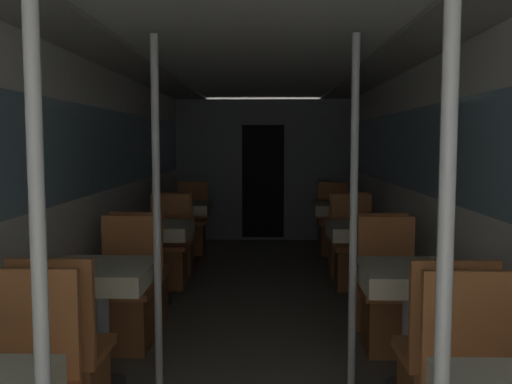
# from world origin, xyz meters

# --- Properties ---
(wall_left) EXTENTS (0.05, 10.13, 2.15)m
(wall_left) POSITION_xyz_m (-1.36, 3.67, 1.13)
(wall_left) COLOR silver
(wall_left) RESTS_ON ground_plane
(wall_right) EXTENTS (0.05, 10.13, 2.15)m
(wall_right) POSITION_xyz_m (1.36, 3.67, 1.13)
(wall_right) COLOR silver
(wall_right) RESTS_ON ground_plane
(ceiling_panel) EXTENTS (2.71, 10.13, 0.07)m
(ceiling_panel) POSITION_xyz_m (0.00, 3.67, 2.19)
(ceiling_panel) COLOR silver
(ceiling_panel) RESTS_ON wall_left
(bulkhead_far) EXTENTS (2.66, 0.09, 2.15)m
(bulkhead_far) POSITION_xyz_m (0.00, 7.88, 1.07)
(bulkhead_far) COLOR slate
(bulkhead_far) RESTS_ON ground_plane
(support_pole_left_0) EXTENTS (0.05, 0.05, 2.15)m
(support_pole_left_0) POSITION_xyz_m (-0.60, 0.79, 1.07)
(support_pole_left_0) COLOR silver
(support_pole_left_0) RESTS_ON ground_plane
(dining_table_left_1) EXTENTS (0.64, 0.64, 0.75)m
(dining_table_left_1) POSITION_xyz_m (-0.96, 2.57, 0.64)
(dining_table_left_1) COLOR #4C4C51
(dining_table_left_1) RESTS_ON ground_plane
(chair_left_near_1) EXTENTS (0.42, 0.42, 0.96)m
(chair_left_near_1) POSITION_xyz_m (-0.96, 1.95, 0.30)
(chair_left_near_1) COLOR #9C5B31
(chair_left_near_1) RESTS_ON ground_plane
(chair_left_far_1) EXTENTS (0.42, 0.42, 0.96)m
(chair_left_far_1) POSITION_xyz_m (-0.96, 3.19, 0.30)
(chair_left_far_1) COLOR #9C5B31
(chair_left_far_1) RESTS_ON ground_plane
(support_pole_left_1) EXTENTS (0.05, 0.05, 2.15)m
(support_pole_left_1) POSITION_xyz_m (-0.60, 2.57, 1.07)
(support_pole_left_1) COLOR silver
(support_pole_left_1) RESTS_ON ground_plane
(dining_table_left_2) EXTENTS (0.64, 0.64, 0.75)m
(dining_table_left_2) POSITION_xyz_m (-0.96, 4.35, 0.64)
(dining_table_left_2) COLOR #4C4C51
(dining_table_left_2) RESTS_ON ground_plane
(chair_left_near_2) EXTENTS (0.42, 0.42, 0.96)m
(chair_left_near_2) POSITION_xyz_m (-0.96, 3.73, 0.30)
(chair_left_near_2) COLOR #9C5B31
(chair_left_near_2) RESTS_ON ground_plane
(chair_left_far_2) EXTENTS (0.42, 0.42, 0.96)m
(chair_left_far_2) POSITION_xyz_m (-0.96, 4.97, 0.30)
(chair_left_far_2) COLOR #9C5B31
(chair_left_far_2) RESTS_ON ground_plane
(dining_table_left_3) EXTENTS (0.64, 0.64, 0.75)m
(dining_table_left_3) POSITION_xyz_m (-0.96, 6.13, 0.64)
(dining_table_left_3) COLOR #4C4C51
(dining_table_left_3) RESTS_ON ground_plane
(chair_left_near_3) EXTENTS (0.42, 0.42, 0.96)m
(chair_left_near_3) POSITION_xyz_m (-0.96, 5.51, 0.30)
(chair_left_near_3) COLOR #9C5B31
(chair_left_near_3) RESTS_ON ground_plane
(chair_left_far_3) EXTENTS (0.42, 0.42, 0.96)m
(chair_left_far_3) POSITION_xyz_m (-0.96, 6.75, 0.30)
(chair_left_far_3) COLOR #9C5B31
(chair_left_far_3) RESTS_ON ground_plane
(support_pole_right_0) EXTENTS (0.05, 0.05, 2.15)m
(support_pole_right_0) POSITION_xyz_m (0.60, 0.79, 1.07)
(support_pole_right_0) COLOR silver
(support_pole_right_0) RESTS_ON ground_plane
(dining_table_right_1) EXTENTS (0.64, 0.64, 0.75)m
(dining_table_right_1) POSITION_xyz_m (0.96, 2.57, 0.64)
(dining_table_right_1) COLOR #4C4C51
(dining_table_right_1) RESTS_ON ground_plane
(chair_right_near_1) EXTENTS (0.42, 0.42, 0.96)m
(chair_right_near_1) POSITION_xyz_m (0.96, 1.95, 0.30)
(chair_right_near_1) COLOR #9C5B31
(chair_right_near_1) RESTS_ON ground_plane
(chair_right_far_1) EXTENTS (0.42, 0.42, 0.96)m
(chair_right_far_1) POSITION_xyz_m (0.96, 3.19, 0.30)
(chair_right_far_1) COLOR #9C5B31
(chair_right_far_1) RESTS_ON ground_plane
(support_pole_right_1) EXTENTS (0.05, 0.05, 2.15)m
(support_pole_right_1) POSITION_xyz_m (0.60, 2.57, 1.07)
(support_pole_right_1) COLOR silver
(support_pole_right_1) RESTS_ON ground_plane
(dining_table_right_2) EXTENTS (0.64, 0.64, 0.75)m
(dining_table_right_2) POSITION_xyz_m (0.96, 4.35, 0.64)
(dining_table_right_2) COLOR #4C4C51
(dining_table_right_2) RESTS_ON ground_plane
(chair_right_near_2) EXTENTS (0.42, 0.42, 0.96)m
(chair_right_near_2) POSITION_xyz_m (0.96, 3.73, 0.30)
(chair_right_near_2) COLOR #9C5B31
(chair_right_near_2) RESTS_ON ground_plane
(chair_right_far_2) EXTENTS (0.42, 0.42, 0.96)m
(chair_right_far_2) POSITION_xyz_m (0.96, 4.97, 0.30)
(chair_right_far_2) COLOR #9C5B31
(chair_right_far_2) RESTS_ON ground_plane
(dining_table_right_3) EXTENTS (0.64, 0.64, 0.75)m
(dining_table_right_3) POSITION_xyz_m (0.96, 6.13, 0.64)
(dining_table_right_3) COLOR #4C4C51
(dining_table_right_3) RESTS_ON ground_plane
(chair_right_near_3) EXTENTS (0.42, 0.42, 0.96)m
(chair_right_near_3) POSITION_xyz_m (0.96, 5.51, 0.30)
(chair_right_near_3) COLOR #9C5B31
(chair_right_near_3) RESTS_ON ground_plane
(chair_right_far_3) EXTENTS (0.42, 0.42, 0.96)m
(chair_right_far_3) POSITION_xyz_m (0.96, 6.75, 0.30)
(chair_right_far_3) COLOR #9C5B31
(chair_right_far_3) RESTS_ON ground_plane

